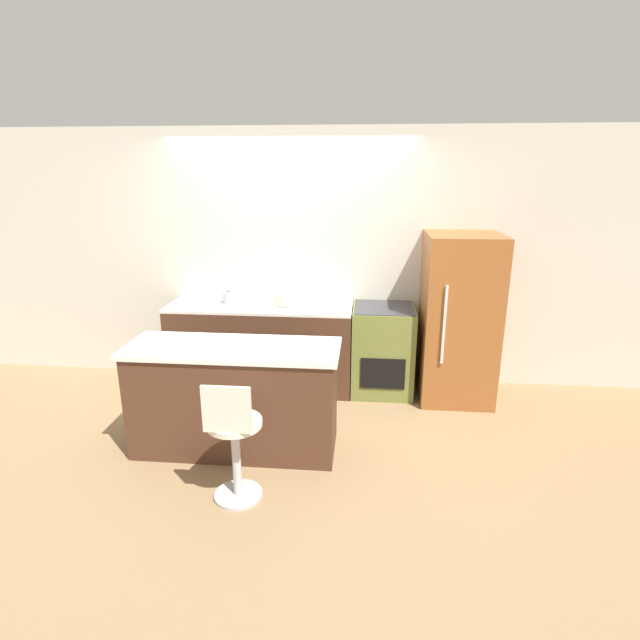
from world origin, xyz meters
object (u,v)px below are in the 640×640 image
object	(u,v)px
oven_range	(382,350)
kettle	(232,295)
refrigerator	(458,318)
stool_chair	(234,443)
mixing_bowl	(286,299)

from	to	relation	value
oven_range	kettle	world-z (taller)	kettle
oven_range	refrigerator	bearing A→B (deg)	-4.61
oven_range	stool_chair	distance (m)	2.15
oven_range	kettle	distance (m)	1.62
refrigerator	kettle	xyz separation A→B (m)	(-2.25, 0.09, 0.15)
refrigerator	mixing_bowl	xyz separation A→B (m)	(-1.69, 0.09, 0.13)
refrigerator	kettle	distance (m)	2.26
stool_chair	refrigerator	bearing A→B (deg)	46.30
oven_range	refrigerator	world-z (taller)	refrigerator
refrigerator	stool_chair	distance (m)	2.56
oven_range	refrigerator	distance (m)	0.80
stool_chair	mixing_bowl	world-z (taller)	mixing_bowl
oven_range	kettle	xyz separation A→B (m)	(-1.54, 0.03, 0.52)
refrigerator	oven_range	bearing A→B (deg)	175.39
kettle	mixing_bowl	distance (m)	0.56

